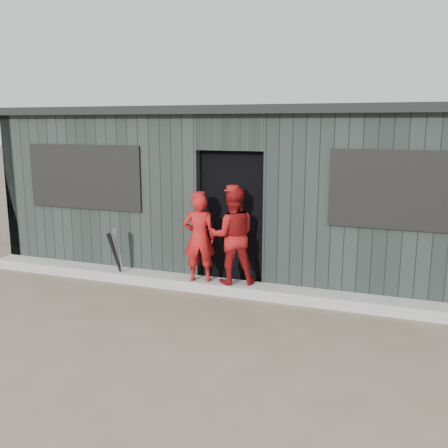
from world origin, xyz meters
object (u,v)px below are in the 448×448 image
at_px(bat_mid, 119,255).
at_px(dugout, 259,189).
at_px(player_red_right, 233,236).
at_px(player_grey_back, 259,244).
at_px(bat_right, 116,257).
at_px(bat_left, 120,256).
at_px(player_red_left, 199,238).

height_order(bat_mid, dugout, dugout).
xyz_separation_m(bat_mid, dugout, (1.66, 1.77, 0.87)).
xyz_separation_m(bat_mid, player_red_right, (1.77, 0.12, 0.41)).
bearing_deg(dugout, player_grey_back, -72.98).
distance_m(player_grey_back, dugout, 1.33).
bearing_deg(player_grey_back, bat_right, 21.45).
height_order(bat_right, dugout, dugout).
bearing_deg(bat_right, bat_mid, 85.20).
relative_size(bat_left, dugout, 0.10).
distance_m(bat_right, player_grey_back, 2.15).
xyz_separation_m(bat_right, dugout, (1.67, 1.86, 0.89)).
xyz_separation_m(bat_right, player_grey_back, (2.01, 0.76, 0.20)).
distance_m(bat_left, bat_mid, 0.03).
distance_m(player_red_left, player_red_right, 0.48).
relative_size(bat_right, dugout, 0.10).
relative_size(bat_left, bat_right, 0.99).
bearing_deg(dugout, player_red_left, -101.86).
relative_size(bat_mid, player_grey_back, 0.70).
bearing_deg(bat_right, player_red_left, 5.48).
relative_size(bat_left, player_red_left, 0.66).
xyz_separation_m(bat_left, bat_right, (-0.02, -0.06, -0.01)).
distance_m(bat_left, player_red_right, 1.81).
relative_size(player_red_left, player_red_right, 0.92).
xyz_separation_m(bat_left, player_grey_back, (1.98, 0.70, 0.19)).
distance_m(player_red_right, dugout, 1.72).
bearing_deg(bat_right, player_grey_back, 20.81).
distance_m(bat_mid, player_grey_back, 2.12).
bearing_deg(bat_right, bat_left, 69.59).
bearing_deg(player_grey_back, dugout, -72.33).
bearing_deg(player_red_right, player_grey_back, -134.56).
height_order(bat_left, dugout, dugout).
relative_size(player_grey_back, dugout, 0.15).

